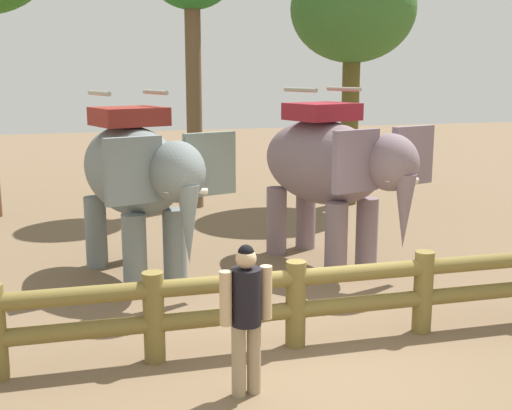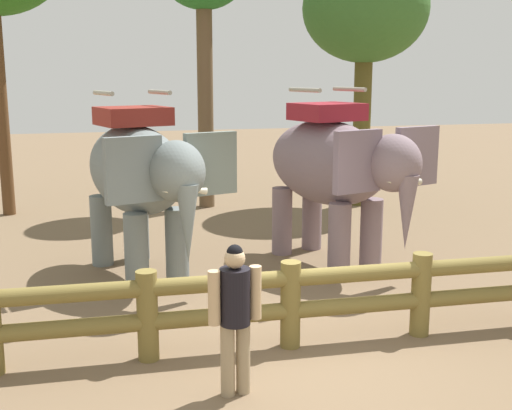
% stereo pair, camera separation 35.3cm
% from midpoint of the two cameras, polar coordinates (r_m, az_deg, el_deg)
% --- Properties ---
extents(ground_plane, '(60.00, 60.00, 0.00)m').
position_cam_midpoint_polar(ground_plane, '(7.77, 2.80, -12.95)').
color(ground_plane, brown).
extents(log_fence, '(6.92, 0.45, 1.05)m').
position_cam_midpoint_polar(log_fence, '(7.77, 2.19, -8.11)').
color(log_fence, olive).
rests_on(log_fence, ground).
extents(elephant_near_left, '(2.35, 3.52, 2.95)m').
position_cam_midpoint_polar(elephant_near_left, '(10.23, -11.36, 2.52)').
color(elephant_near_left, slate).
rests_on(elephant_near_left, ground).
extents(elephant_center, '(2.39, 3.55, 2.97)m').
position_cam_midpoint_polar(elephant_center, '(10.88, 5.54, 3.31)').
color(elephant_center, slate).
rests_on(elephant_center, ground).
extents(tourist_woman_in_black, '(0.55, 0.34, 1.57)m').
position_cam_midpoint_polar(tourist_woman_in_black, '(6.55, -2.43, -9.12)').
color(tourist_woman_in_black, tan).
rests_on(tourist_woman_in_black, ground).
extents(tree_far_left, '(2.96, 2.96, 5.95)m').
position_cam_midpoint_polar(tree_far_left, '(16.14, 7.84, 16.37)').
color(tree_far_left, '#52491E').
rests_on(tree_far_left, ground).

